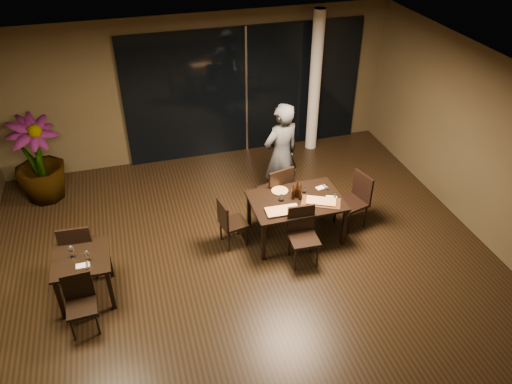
{
  "coord_description": "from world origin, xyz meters",
  "views": [
    {
      "loc": [
        -1.48,
        -5.42,
        5.46
      ],
      "look_at": [
        0.3,
        0.77,
        1.05
      ],
      "focal_mm": 35.0,
      "sensor_mm": 36.0,
      "label": 1
    }
  ],
  "objects_px": {
    "chair_main_far": "(277,189)",
    "chair_main_left": "(229,221)",
    "chair_main_right": "(356,198)",
    "bottle_c": "(297,189)",
    "chair_side_near": "(80,300)",
    "chair_side_far": "(78,247)",
    "diner": "(281,155)",
    "bottle_b": "(300,192)",
    "chair_main_near": "(302,232)",
    "main_table": "(296,203)",
    "bottle_a": "(293,192)",
    "potted_plant": "(38,160)",
    "side_table": "(82,265)"
  },
  "relations": [
    {
      "from": "chair_main_right",
      "to": "potted_plant",
      "type": "xyz_separation_m",
      "value": [
        -5.26,
        2.35,
        0.27
      ]
    },
    {
      "from": "chair_main_far",
      "to": "chair_main_left",
      "type": "height_order",
      "value": "chair_main_far"
    },
    {
      "from": "chair_side_near",
      "to": "bottle_a",
      "type": "distance_m",
      "value": 3.6
    },
    {
      "from": "side_table",
      "to": "potted_plant",
      "type": "height_order",
      "value": "potted_plant"
    },
    {
      "from": "chair_main_right",
      "to": "potted_plant",
      "type": "height_order",
      "value": "potted_plant"
    },
    {
      "from": "chair_side_far",
      "to": "chair_side_near",
      "type": "relative_size",
      "value": 1.18
    },
    {
      "from": "chair_main_left",
      "to": "chair_side_near",
      "type": "distance_m",
      "value": 2.59
    },
    {
      "from": "chair_side_near",
      "to": "side_table",
      "type": "bearing_deg",
      "value": 82.03
    },
    {
      "from": "main_table",
      "to": "bottle_a",
      "type": "bearing_deg",
      "value": 136.62
    },
    {
      "from": "chair_main_right",
      "to": "bottle_c",
      "type": "relative_size",
      "value": 3.14
    },
    {
      "from": "chair_main_far",
      "to": "bottle_c",
      "type": "bearing_deg",
      "value": 92.43
    },
    {
      "from": "chair_side_far",
      "to": "chair_main_near",
      "type": "bearing_deg",
      "value": 174.86
    },
    {
      "from": "chair_main_right",
      "to": "chair_main_left",
      "type": "bearing_deg",
      "value": -106.11
    },
    {
      "from": "chair_side_near",
      "to": "chair_main_far",
      "type": "bearing_deg",
      "value": 23.69
    },
    {
      "from": "main_table",
      "to": "bottle_c",
      "type": "xyz_separation_m",
      "value": [
        0.03,
        0.07,
        0.23
      ]
    },
    {
      "from": "chair_main_far",
      "to": "chair_main_right",
      "type": "relative_size",
      "value": 1.06
    },
    {
      "from": "side_table",
      "to": "chair_main_left",
      "type": "relative_size",
      "value": 0.93
    },
    {
      "from": "chair_main_near",
      "to": "side_table",
      "type": "bearing_deg",
      "value": -178.17
    },
    {
      "from": "side_table",
      "to": "potted_plant",
      "type": "xyz_separation_m",
      "value": [
        -0.75,
        2.89,
        0.19
      ]
    },
    {
      "from": "bottle_c",
      "to": "chair_main_right",
      "type": "bearing_deg",
      "value": -1.66
    },
    {
      "from": "chair_side_near",
      "to": "bottle_b",
      "type": "xyz_separation_m",
      "value": [
        3.51,
        1.04,
        0.41
      ]
    },
    {
      "from": "chair_side_far",
      "to": "diner",
      "type": "distance_m",
      "value": 3.72
    },
    {
      "from": "chair_main_right",
      "to": "bottle_b",
      "type": "bearing_deg",
      "value": -102.77
    },
    {
      "from": "chair_main_left",
      "to": "potted_plant",
      "type": "xyz_separation_m",
      "value": [
        -3.02,
        2.31,
        0.33
      ]
    },
    {
      "from": "chair_main_far",
      "to": "chair_main_right",
      "type": "distance_m",
      "value": 1.37
    },
    {
      "from": "potted_plant",
      "to": "diner",
      "type": "bearing_deg",
      "value": -17.59
    },
    {
      "from": "main_table",
      "to": "chair_main_right",
      "type": "height_order",
      "value": "chair_main_right"
    },
    {
      "from": "chair_main_far",
      "to": "chair_main_left",
      "type": "distance_m",
      "value": 1.13
    },
    {
      "from": "chair_side_near",
      "to": "bottle_c",
      "type": "height_order",
      "value": "bottle_c"
    },
    {
      "from": "chair_main_left",
      "to": "diner",
      "type": "relative_size",
      "value": 0.44
    },
    {
      "from": "potted_plant",
      "to": "chair_side_far",
      "type": "bearing_deg",
      "value": -74.2
    },
    {
      "from": "side_table",
      "to": "chair_main_far",
      "type": "relative_size",
      "value": 0.77
    },
    {
      "from": "chair_main_right",
      "to": "bottle_a",
      "type": "relative_size",
      "value": 3.6
    },
    {
      "from": "chair_main_left",
      "to": "bottle_c",
      "type": "height_order",
      "value": "bottle_c"
    },
    {
      "from": "bottle_b",
      "to": "bottle_c",
      "type": "relative_size",
      "value": 0.92
    },
    {
      "from": "chair_main_far",
      "to": "chair_main_left",
      "type": "bearing_deg",
      "value": 13.96
    },
    {
      "from": "main_table",
      "to": "side_table",
      "type": "bearing_deg",
      "value": -171.63
    },
    {
      "from": "diner",
      "to": "main_table",
      "type": "bearing_deg",
      "value": 67.88
    },
    {
      "from": "chair_main_left",
      "to": "bottle_a",
      "type": "bearing_deg",
      "value": -103.08
    },
    {
      "from": "side_table",
      "to": "chair_main_left",
      "type": "distance_m",
      "value": 2.36
    },
    {
      "from": "chair_main_right",
      "to": "bottle_c",
      "type": "xyz_separation_m",
      "value": [
        -1.08,
        0.03,
        0.36
      ]
    },
    {
      "from": "chair_main_far",
      "to": "chair_side_near",
      "type": "relative_size",
      "value": 1.21
    },
    {
      "from": "chair_main_far",
      "to": "chair_main_near",
      "type": "xyz_separation_m",
      "value": [
        0.03,
        -1.17,
        -0.05
      ]
    },
    {
      "from": "chair_main_right",
      "to": "chair_side_far",
      "type": "distance_m",
      "value": 4.58
    },
    {
      "from": "side_table",
      "to": "chair_main_left",
      "type": "xyz_separation_m",
      "value": [
        2.28,
        0.59,
        -0.14
      ]
    },
    {
      "from": "chair_main_far",
      "to": "chair_side_far",
      "type": "bearing_deg",
      "value": -3.18
    },
    {
      "from": "chair_main_near",
      "to": "bottle_c",
      "type": "xyz_separation_m",
      "value": [
        0.12,
        0.63,
        0.38
      ]
    },
    {
      "from": "chair_side_far",
      "to": "bottle_a",
      "type": "bearing_deg",
      "value": -175.0
    },
    {
      "from": "bottle_b",
      "to": "bottle_c",
      "type": "bearing_deg",
      "value": 112.88
    },
    {
      "from": "potted_plant",
      "to": "chair_main_far",
      "type": "bearing_deg",
      "value": -23.87
    }
  ]
}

